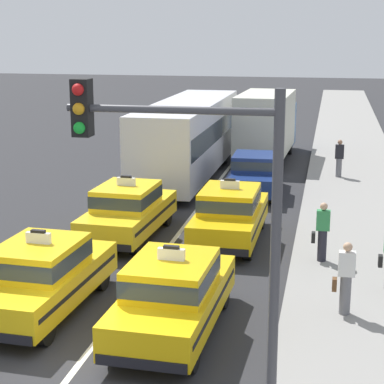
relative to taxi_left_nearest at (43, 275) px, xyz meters
The scene contains 14 objects.
ground_plane 3.01m from the taxi_left_nearest, 55.13° to the right, with size 160.00×160.00×0.00m, color #2B2B2D.
lane_stripe_left_right 17.74m from the taxi_left_nearest, 84.68° to the left, with size 0.14×80.00×0.01m, color silver.
sidewalk_curb 14.59m from the taxi_left_nearest, 60.18° to the left, with size 4.00×90.00×0.15m, color gray.
taxi_left_nearest is the anchor object (origin of this frame).
taxi_left_second 5.77m from the taxi_left_nearest, 87.70° to the left, with size 1.99×4.63×1.96m.
bus_left_third 14.90m from the taxi_left_nearest, 89.27° to the left, with size 2.58×11.21×3.22m.
taxi_right_nearest 3.13m from the taxi_left_nearest, ahead, with size 1.95×4.61×1.96m.
taxi_right_second 6.84m from the taxi_left_nearest, 60.97° to the left, with size 1.85×4.57×1.96m.
sedan_right_third 12.59m from the taxi_left_nearest, 74.61° to the left, with size 1.87×4.34×1.58m.
box_truck_right_fourth 19.79m from the taxi_left_nearest, 80.92° to the left, with size 2.50×7.04×3.27m.
pedestrian_near_crosswalk 6.66m from the taxi_left_nearest, ahead, with size 0.47×0.24×1.63m.
pedestrian_by_storefront 16.65m from the taxi_left_nearest, 66.85° to the left, with size 0.36×0.24×1.57m.
pedestrian_far_corner 7.45m from the taxi_left_nearest, 35.84° to the left, with size 0.47×0.24×1.61m.
traffic_light_pole 7.22m from the taxi_left_nearest, 46.57° to the right, with size 2.87×0.33×5.58m.
Camera 1 is at (4.48, -10.92, 6.22)m, focal length 63.52 mm.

